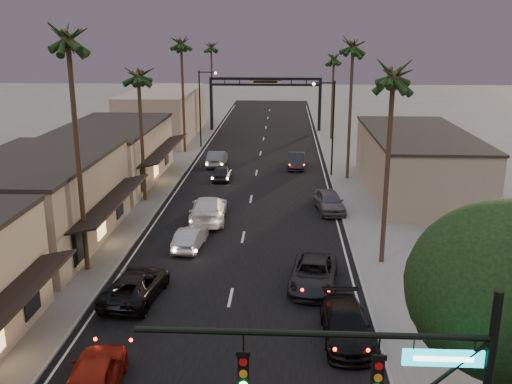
# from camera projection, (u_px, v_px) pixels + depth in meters

# --- Properties ---
(ground) EXTENTS (200.00, 200.00, 0.00)m
(ground) POSITION_uv_depth(u_px,v_px,m) (253.00, 189.00, 49.93)
(ground) COLOR slate
(ground) RESTS_ON ground
(road) EXTENTS (14.00, 120.00, 0.02)m
(road) POSITION_uv_depth(u_px,v_px,m) (256.00, 175.00, 54.73)
(road) COLOR black
(road) RESTS_ON ground
(sidewalk_left) EXTENTS (5.00, 92.00, 0.12)m
(sidewalk_left) POSITION_uv_depth(u_px,v_px,m) (172.00, 158.00, 61.90)
(sidewalk_left) COLOR slate
(sidewalk_left) RESTS_ON ground
(sidewalk_right) EXTENTS (5.00, 92.00, 0.12)m
(sidewalk_right) POSITION_uv_depth(u_px,v_px,m) (348.00, 160.00, 60.97)
(sidewalk_right) COLOR slate
(sidewalk_right) RESTS_ON ground
(storefront_mid) EXTENTS (8.00, 14.00, 5.50)m
(storefront_mid) POSITION_uv_depth(u_px,v_px,m) (38.00, 204.00, 36.36)
(storefront_mid) COLOR gray
(storefront_mid) RESTS_ON ground
(storefront_far) EXTENTS (8.00, 16.00, 5.00)m
(storefront_far) POSITION_uv_depth(u_px,v_px,m) (112.00, 155.00, 51.80)
(storefront_far) COLOR #BEAD91
(storefront_far) RESTS_ON ground
(storefront_dist) EXTENTS (8.00, 20.00, 6.00)m
(storefront_dist) POSITION_uv_depth(u_px,v_px,m) (164.00, 114.00, 73.75)
(storefront_dist) COLOR gray
(storefront_dist) RESTS_ON ground
(building_right) EXTENTS (8.00, 18.00, 5.00)m
(building_right) POSITION_uv_depth(u_px,v_px,m) (417.00, 163.00, 48.55)
(building_right) COLOR gray
(building_right) RESTS_ON ground
(arch) EXTENTS (15.20, 0.40, 7.27)m
(arch) POSITION_uv_depth(u_px,v_px,m) (265.00, 90.00, 77.22)
(arch) COLOR black
(arch) RESTS_ON ground
(streetlight_right) EXTENTS (2.13, 0.30, 9.00)m
(streetlight_right) POSITION_uv_depth(u_px,v_px,m) (330.00, 121.00, 52.93)
(streetlight_right) COLOR black
(streetlight_right) RESTS_ON ground
(streetlight_left) EXTENTS (2.13, 0.30, 9.00)m
(streetlight_left) POSITION_uv_depth(u_px,v_px,m) (202.00, 103.00, 66.09)
(streetlight_left) COLOR black
(streetlight_left) RESTS_ON ground
(palm_lb) EXTENTS (3.20, 3.20, 15.20)m
(palm_lb) POSITION_uv_depth(u_px,v_px,m) (67.00, 31.00, 29.39)
(palm_lb) COLOR #38281C
(palm_lb) RESTS_ON ground
(palm_lc) EXTENTS (3.20, 3.20, 12.20)m
(palm_lc) POSITION_uv_depth(u_px,v_px,m) (138.00, 70.00, 43.63)
(palm_lc) COLOR #38281C
(palm_lc) RESTS_ON ground
(palm_ld) EXTENTS (3.20, 3.20, 14.20)m
(palm_ld) POSITION_uv_depth(u_px,v_px,m) (181.00, 40.00, 61.35)
(palm_ld) COLOR #38281C
(palm_ld) RESTS_ON ground
(palm_ra) EXTENTS (3.20, 3.20, 13.20)m
(palm_ra) POSITION_uv_depth(u_px,v_px,m) (394.00, 68.00, 31.00)
(palm_ra) COLOR #38281C
(palm_ra) RESTS_ON ground
(palm_rb) EXTENTS (3.20, 3.20, 14.20)m
(palm_rb) POSITION_uv_depth(u_px,v_px,m) (353.00, 42.00, 49.94)
(palm_rb) COLOR #38281C
(palm_rb) RESTS_ON ground
(palm_rc) EXTENTS (3.20, 3.20, 12.20)m
(palm_rc) POSITION_uv_depth(u_px,v_px,m) (334.00, 55.00, 69.68)
(palm_rc) COLOR #38281C
(palm_rc) RESTS_ON ground
(palm_far) EXTENTS (3.20, 3.20, 13.20)m
(palm_far) POSITION_uv_depth(u_px,v_px,m) (211.00, 44.00, 83.69)
(palm_far) COLOR #38281C
(palm_far) RESTS_ON ground
(oncoming_red) EXTENTS (2.46, 5.05, 1.66)m
(oncoming_red) POSITION_uv_depth(u_px,v_px,m) (94.00, 377.00, 21.56)
(oncoming_red) COLOR maroon
(oncoming_red) RESTS_ON ground
(oncoming_pickup) EXTENTS (3.03, 5.54, 1.47)m
(oncoming_pickup) POSITION_uv_depth(u_px,v_px,m) (136.00, 286.00, 29.43)
(oncoming_pickup) COLOR black
(oncoming_pickup) RESTS_ON ground
(oncoming_silver) EXTENTS (1.83, 4.22, 1.35)m
(oncoming_silver) POSITION_uv_depth(u_px,v_px,m) (190.00, 238.00, 36.34)
(oncoming_silver) COLOR #A8A8AE
(oncoming_silver) RESTS_ON ground
(oncoming_white) EXTENTS (2.81, 6.24, 1.77)m
(oncoming_white) POSITION_uv_depth(u_px,v_px,m) (208.00, 209.00, 41.54)
(oncoming_white) COLOR silver
(oncoming_white) RESTS_ON ground
(oncoming_dgrey) EXTENTS (1.68, 4.13, 1.40)m
(oncoming_dgrey) POSITION_uv_depth(u_px,v_px,m) (222.00, 172.00, 53.03)
(oncoming_dgrey) COLOR black
(oncoming_dgrey) RESTS_ON ground
(oncoming_grey_far) EXTENTS (1.74, 4.76, 1.56)m
(oncoming_grey_far) POSITION_uv_depth(u_px,v_px,m) (217.00, 158.00, 58.35)
(oncoming_grey_far) COLOR #58575D
(oncoming_grey_far) RESTS_ON ground
(curbside_near) EXTENTS (3.09, 5.52, 1.46)m
(curbside_near) POSITION_uv_depth(u_px,v_px,m) (313.00, 274.00, 30.86)
(curbside_near) COLOR black
(curbside_near) RESTS_ON ground
(curbside_black) EXTENTS (2.20, 5.15, 1.48)m
(curbside_black) POSITION_uv_depth(u_px,v_px,m) (346.00, 325.00, 25.51)
(curbside_black) COLOR black
(curbside_black) RESTS_ON ground
(curbside_grey) EXTENTS (2.52, 4.95, 1.61)m
(curbside_grey) POSITION_uv_depth(u_px,v_px,m) (329.00, 201.00, 43.66)
(curbside_grey) COLOR #4C4C51
(curbside_grey) RESTS_ON ground
(curbside_far) EXTENTS (1.80, 4.68, 1.52)m
(curbside_far) POSITION_uv_depth(u_px,v_px,m) (296.00, 161.00, 57.42)
(curbside_far) COLOR black
(curbside_far) RESTS_ON ground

